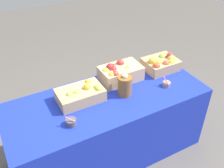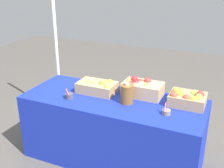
{
  "view_description": "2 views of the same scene",
  "coord_description": "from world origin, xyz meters",
  "px_view_note": "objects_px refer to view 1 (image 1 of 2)",
  "views": [
    {
      "loc": [
        -0.86,
        -1.67,
        2.23
      ],
      "look_at": [
        0.03,
        -0.03,
        0.9
      ],
      "focal_mm": 41.56,
      "sensor_mm": 36.0,
      "label": 1
    },
    {
      "loc": [
        1.08,
        -2.43,
        1.97
      ],
      "look_at": [
        -0.01,
        0.0,
        0.9
      ],
      "focal_mm": 45.03,
      "sensor_mm": 36.0,
      "label": 2
    }
  ],
  "objects_px": {
    "apple_crate_left": "(161,63)",
    "sample_bowl_near": "(71,122)",
    "apple_crate_middle": "(119,73)",
    "sample_bowl_mid": "(166,84)",
    "cider_jug": "(125,86)",
    "apple_crate_right": "(81,94)"
  },
  "relations": [
    {
      "from": "apple_crate_left",
      "to": "sample_bowl_near",
      "type": "distance_m",
      "value": 1.2
    },
    {
      "from": "cider_jug",
      "to": "apple_crate_middle",
      "type": "bearing_deg",
      "value": 72.11
    },
    {
      "from": "apple_crate_left",
      "to": "cider_jug",
      "type": "xyz_separation_m",
      "value": [
        -0.56,
        -0.19,
        0.02
      ]
    },
    {
      "from": "apple_crate_middle",
      "to": "cider_jug",
      "type": "bearing_deg",
      "value": -107.89
    },
    {
      "from": "apple_crate_middle",
      "to": "apple_crate_right",
      "type": "xyz_separation_m",
      "value": [
        -0.46,
        -0.12,
        -0.02
      ]
    },
    {
      "from": "apple_crate_right",
      "to": "cider_jug",
      "type": "height_order",
      "value": "cider_jug"
    },
    {
      "from": "apple_crate_left",
      "to": "sample_bowl_mid",
      "type": "distance_m",
      "value": 0.31
    },
    {
      "from": "sample_bowl_near",
      "to": "cider_jug",
      "type": "height_order",
      "value": "cider_jug"
    },
    {
      "from": "apple_crate_middle",
      "to": "cider_jug",
      "type": "xyz_separation_m",
      "value": [
        -0.07,
        -0.23,
        0.01
      ]
    },
    {
      "from": "sample_bowl_near",
      "to": "sample_bowl_mid",
      "type": "relative_size",
      "value": 0.98
    },
    {
      "from": "apple_crate_middle",
      "to": "cider_jug",
      "type": "distance_m",
      "value": 0.24
    },
    {
      "from": "apple_crate_middle",
      "to": "sample_bowl_near",
      "type": "relative_size",
      "value": 4.07
    },
    {
      "from": "apple_crate_left",
      "to": "apple_crate_middle",
      "type": "distance_m",
      "value": 0.49
    },
    {
      "from": "sample_bowl_mid",
      "to": "apple_crate_middle",
      "type": "bearing_deg",
      "value": 138.29
    },
    {
      "from": "apple_crate_left",
      "to": "sample_bowl_near",
      "type": "relative_size",
      "value": 3.43
    },
    {
      "from": "apple_crate_left",
      "to": "sample_bowl_mid",
      "type": "xyz_separation_m",
      "value": [
        -0.13,
        -0.28,
        -0.05
      ]
    },
    {
      "from": "apple_crate_middle",
      "to": "sample_bowl_mid",
      "type": "relative_size",
      "value": 3.97
    },
    {
      "from": "apple_crate_left",
      "to": "sample_bowl_near",
      "type": "height_order",
      "value": "apple_crate_left"
    },
    {
      "from": "sample_bowl_near",
      "to": "cider_jug",
      "type": "relative_size",
      "value": 0.47
    },
    {
      "from": "apple_crate_left",
      "to": "apple_crate_middle",
      "type": "relative_size",
      "value": 0.84
    },
    {
      "from": "sample_bowl_near",
      "to": "cider_jug",
      "type": "distance_m",
      "value": 0.61
    },
    {
      "from": "sample_bowl_mid",
      "to": "cider_jug",
      "type": "relative_size",
      "value": 0.48
    }
  ]
}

